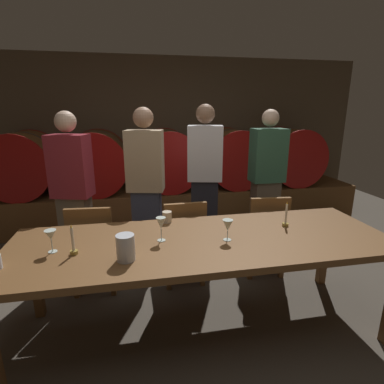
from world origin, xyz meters
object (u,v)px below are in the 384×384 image
at_px(wine_barrel_far_left, 24,164).
at_px(cup_right, 167,217).
at_px(wine_barrel_far_right, 288,156).
at_px(wine_glass_right, 228,226).
at_px(dining_table, 203,247).
at_px(chair_left, 93,244).
at_px(guest_far_left, 73,194).
at_px(wine_barrel_right, 232,158).
at_px(candle_right, 286,219).
at_px(chair_right, 265,231).
at_px(wine_glass_left, 51,236).
at_px(wine_barrel_left, 97,162).
at_px(guest_far_right, 266,183).
at_px(chair_center, 184,238).
at_px(candle_left, 73,246).
at_px(wine_glass_center, 161,224).
at_px(guest_center_left, 146,188).
at_px(guest_center_right, 205,182).
at_px(wine_barrel_center, 167,160).
at_px(pitcher, 126,248).

xyz_separation_m(wine_barrel_far_left, cup_right, (1.76, -2.10, -0.14)).
height_order(wine_barrel_far_right, wine_glass_right, wine_barrel_far_right).
relative_size(dining_table, cup_right, 30.10).
relative_size(chair_left, guest_far_left, 0.52).
distance_m(wine_barrel_right, candle_right, 2.40).
height_order(wine_barrel_right, wine_barrel_far_right, same).
relative_size(chair_right, wine_glass_left, 5.59).
relative_size(wine_barrel_left, guest_far_right, 0.52).
xyz_separation_m(chair_left, cup_right, (0.67, -0.31, 0.34)).
distance_m(chair_center, candle_left, 1.20).
distance_m(dining_table, candle_right, 0.74).
bearing_deg(guest_far_left, chair_right, -177.32).
distance_m(wine_barrel_left, wine_glass_center, 2.56).
height_order(guest_center_left, guest_center_right, guest_center_right).
bearing_deg(guest_center_right, dining_table, 89.13).
height_order(wine_barrel_left, wine_barrel_right, same).
relative_size(wine_barrel_center, chair_left, 1.02).
bearing_deg(wine_barrel_far_left, wine_barrel_right, 0.00).
bearing_deg(guest_far_left, wine_barrel_far_left, -41.43).
height_order(wine_barrel_center, wine_glass_right, wine_barrel_center).
distance_m(guest_center_right, candle_right, 1.19).
distance_m(wine_glass_center, wine_glass_right, 0.49).
bearing_deg(pitcher, guest_far_right, 41.66).
distance_m(wine_barrel_far_left, chair_right, 3.37).
relative_size(wine_barrel_left, dining_table, 0.32).
bearing_deg(wine_barrel_far_right, guest_center_right, -143.43).
xyz_separation_m(wine_barrel_far_right, chair_left, (-2.90, -1.79, -0.48)).
distance_m(wine_barrel_center, chair_left, 2.07).
height_order(guest_far_right, wine_glass_right, guest_far_right).
xyz_separation_m(wine_barrel_far_left, chair_right, (2.81, -1.80, -0.48)).
bearing_deg(wine_barrel_center, wine_glass_left, -113.05).
distance_m(wine_barrel_far_left, candle_right, 3.61).
distance_m(wine_barrel_far_right, cup_right, 3.07).
height_order(dining_table, pitcher, pitcher).
bearing_deg(wine_barrel_left, cup_right, -69.54).
height_order(pitcher, wine_glass_center, wine_glass_center).
distance_m(chair_left, cup_right, 0.81).
distance_m(dining_table, cup_right, 0.47).
relative_size(wine_barrel_far_right, guest_far_right, 0.52).
xyz_separation_m(wine_barrel_right, dining_table, (-1.04, -2.50, -0.25)).
distance_m(dining_table, guest_far_right, 1.60).
bearing_deg(pitcher, wine_glass_left, 156.81).
bearing_deg(wine_barrel_right, wine_barrel_far_left, 180.00).
distance_m(wine_barrel_right, pitcher, 3.15).
bearing_deg(wine_glass_left, chair_left, 77.60).
bearing_deg(wine_barrel_far_left, wine_glass_right, -49.77).
height_order(wine_glass_left, wine_glass_right, wine_glass_right).
height_order(chair_left, guest_center_left, guest_center_left).
height_order(chair_center, guest_far_right, guest_far_right).
bearing_deg(wine_glass_right, wine_glass_center, 170.14).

